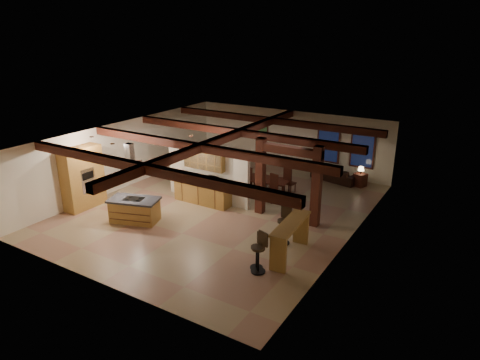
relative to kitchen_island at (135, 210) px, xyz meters
The scene contains 23 objects.
ground 3.32m from the kitchen_island, 51.00° to the left, with size 12.00×12.00×0.00m, color tan.
room_walls 3.55m from the kitchen_island, 51.00° to the left, with size 12.00×12.00×12.00m.
ceiling_beams 4.03m from the kitchen_island, 51.00° to the left, with size 10.00×12.00×0.28m.
timber_posts 5.66m from the kitchen_island, 33.78° to the left, with size 2.50×0.30×2.90m.
partition_wall 3.31m from the kitchen_island, 70.69° to the left, with size 3.80×0.18×2.20m, color silver.
pantry_cabinet 2.70m from the kitchen_island, behind, with size 0.67×1.60×2.40m.
back_counter 2.87m from the kitchen_island, 68.12° to the left, with size 2.50×0.66×0.94m.
upper_display_cabinet 3.37m from the kitchen_island, 69.52° to the left, with size 1.80×0.36×0.95m.
range_hood 1.34m from the kitchen_island, ahead, with size 1.10×1.10×1.40m.
back_windows 9.85m from the kitchen_island, 60.16° to the left, with size 2.70×0.07×1.70m.
framed_art 8.61m from the kitchen_island, 86.15° to the left, with size 0.65×0.05×0.85m.
recessed_cans 2.55m from the kitchen_island, 126.51° to the left, with size 3.16×2.46×0.03m.
kitchen_island is the anchor object (origin of this frame).
dining_table 5.68m from the kitchen_island, 60.47° to the left, with size 1.78×0.99×0.63m, color #411910.
sofa 9.26m from the kitchen_island, 59.79° to the left, with size 2.15×0.84×0.63m, color black.
microwave 3.15m from the kitchen_island, 59.80° to the left, with size 0.46×0.31×0.25m, color silver.
bar_counter 5.91m from the kitchen_island, ahead, with size 0.70×2.20×1.14m.
side_table 9.81m from the kitchen_island, 53.27° to the left, with size 0.47×0.47×0.58m, color #39130E.
table_lamp 9.81m from the kitchen_island, 53.27° to the left, with size 0.27×0.27×0.32m.
bar_stool_a 5.53m from the kitchen_island, ahead, with size 0.45×0.46×1.21m.
bar_stool_b 5.37m from the kitchen_island, ahead, with size 0.40×0.41×1.08m.
bar_stool_c 5.48m from the kitchen_island, 13.54° to the left, with size 0.44×0.44×1.26m.
dining_chairs 5.68m from the kitchen_island, 60.47° to the left, with size 2.01×2.01×1.14m.
Camera 1 is at (8.53, -12.63, 6.60)m, focal length 32.00 mm.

